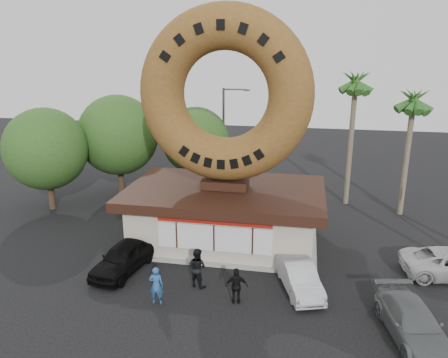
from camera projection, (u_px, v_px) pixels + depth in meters
name	position (u px, v px, depth m)	size (l,w,h in m)	color
ground	(201.00, 295.00, 20.19)	(90.00, 90.00, 0.00)	black
donut_shop	(225.00, 213.00, 25.30)	(11.20, 7.20, 3.80)	#BCB3A0
giant_donut	(225.00, 95.00, 23.35)	(9.45, 9.45, 2.41)	brown
tree_west	(118.00, 135.00, 32.76)	(6.00, 6.00, 7.65)	#473321
tree_mid	(196.00, 141.00, 33.84)	(5.20, 5.20, 6.63)	#473321
tree_far	(46.00, 149.00, 29.71)	(5.60, 5.60, 7.14)	#473321
palm_near	(355.00, 87.00, 29.56)	(2.60, 2.60, 9.75)	#726651
palm_far	(413.00, 104.00, 27.80)	(2.60, 2.60, 8.75)	#726651
street_lamp	(225.00, 133.00, 34.26)	(2.11, 0.20, 8.00)	#59595E
person_left	(156.00, 285.00, 19.30)	(0.65, 0.43, 1.78)	navy
person_center	(197.00, 267.00, 20.71)	(0.94, 0.74, 1.94)	black
person_right	(237.00, 286.00, 19.34)	(1.00, 0.42, 1.70)	black
car_black	(123.00, 258.00, 22.16)	(1.75, 4.36, 1.49)	black
car_silver	(299.00, 277.00, 20.46)	(1.39, 3.99, 1.31)	#B0B2B6
car_grey	(413.00, 323.00, 17.07)	(1.87, 4.60, 1.34)	slate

